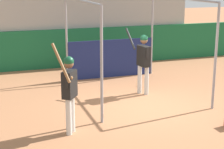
# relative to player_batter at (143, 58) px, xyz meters

# --- Properties ---
(ground_plane) EXTENTS (60.00, 60.00, 0.00)m
(ground_plane) POSITION_rel_player_batter_xyz_m (-0.30, -1.15, -1.13)
(ground_plane) COLOR #9E6642
(outfield_wall) EXTENTS (24.00, 0.12, 1.53)m
(outfield_wall) POSITION_rel_player_batter_xyz_m (-0.30, 4.24, -0.36)
(outfield_wall) COLOR #196038
(outfield_wall) RESTS_ON ground
(bleacher_section) EXTENTS (8.15, 2.40, 2.81)m
(bleacher_section) POSITION_rel_player_batter_xyz_m (-0.30, 5.50, 0.28)
(bleacher_section) COLOR #9E9E99
(bleacher_section) RESTS_ON ground
(batting_cage) EXTENTS (3.25, 4.16, 2.91)m
(batting_cage) POSITION_rel_player_batter_xyz_m (-0.29, 1.43, 0.17)
(batting_cage) COLOR gray
(batting_cage) RESTS_ON ground
(player_batter) EXTENTS (0.54, 0.89, 2.00)m
(player_batter) POSITION_rel_player_batter_xyz_m (0.00, 0.00, 0.00)
(player_batter) COLOR silver
(player_batter) RESTS_ON ground
(player_waiting) EXTENTS (0.60, 0.78, 2.15)m
(player_waiting) POSITION_rel_player_batter_xyz_m (-2.77, -2.27, -0.02)
(player_waiting) COLOR silver
(player_waiting) RESTS_ON ground
(baseball) EXTENTS (0.07, 0.07, 0.07)m
(baseball) POSITION_rel_player_batter_xyz_m (0.20, 0.81, -1.09)
(baseball) COLOR white
(baseball) RESTS_ON ground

